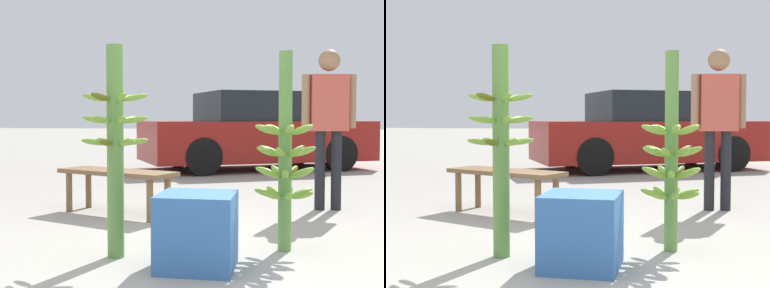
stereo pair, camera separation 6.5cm
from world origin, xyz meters
TOP-DOWN VIEW (x-y plane):
  - ground_plane at (0.00, 0.00)m, footprint 80.00×80.00m
  - banana_stalk_left at (-0.58, 0.14)m, footprint 0.45×0.45m
  - banana_stalk_center at (0.52, 0.52)m, footprint 0.43×0.43m
  - vendor_person at (0.93, 2.27)m, footprint 0.55×0.23m
  - market_bench at (-1.07, 1.65)m, footprint 1.26×0.80m
  - parked_car at (-0.03, 6.41)m, footprint 4.32×3.33m
  - produce_crate at (0.00, -0.02)m, footprint 0.46×0.46m

SIDE VIEW (x-z plane):
  - ground_plane at x=0.00m, z-range 0.00..0.00m
  - produce_crate at x=0.00m, z-range 0.00..0.46m
  - market_bench at x=-1.07m, z-range 0.14..0.57m
  - banana_stalk_center at x=0.52m, z-range -0.03..1.35m
  - parked_car at x=-0.03m, z-range -0.02..1.35m
  - banana_stalk_left at x=-0.58m, z-range 0.05..1.45m
  - vendor_person at x=0.93m, z-range 0.17..1.77m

